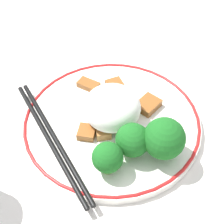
{
  "coord_description": "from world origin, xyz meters",
  "views": [
    {
      "loc": [
        0.22,
        0.3,
        0.44
      ],
      "look_at": [
        0.0,
        0.0,
        0.03
      ],
      "focal_mm": 60.0,
      "sensor_mm": 36.0,
      "label": 1
    }
  ],
  "objects": [
    {
      "name": "meat_near_left",
      "position": [
        -0.05,
        -0.06,
        0.02
      ],
      "size": [
        0.03,
        0.03,
        0.01
      ],
      "color": "brown",
      "rests_on": "plate"
    },
    {
      "name": "meat_near_right",
      "position": [
        0.03,
        0.01,
        0.02
      ],
      "size": [
        0.03,
        0.03,
        0.01
      ],
      "color": "#9E6633",
      "rests_on": "plate"
    },
    {
      "name": "meat_mid_left",
      "position": [
        -0.03,
        -0.01,
        0.02
      ],
      "size": [
        0.03,
        0.04,
        0.01
      ],
      "color": "brown",
      "rests_on": "plate"
    },
    {
      "name": "rice_mound",
      "position": [
        0.0,
        -0.0,
        0.04
      ],
      "size": [
        0.08,
        0.08,
        0.06
      ],
      "color": "white",
      "rests_on": "plate"
    },
    {
      "name": "broccoli_back_left",
      "position": [
        0.06,
        0.07,
        0.04
      ],
      "size": [
        0.04,
        0.04,
        0.05
      ],
      "color": "#7FB756",
      "rests_on": "plate"
    },
    {
      "name": "meat_near_back",
      "position": [
        -0.01,
        -0.08,
        0.02
      ],
      "size": [
        0.03,
        0.04,
        0.01
      ],
      "color": "brown",
      "rests_on": "plate"
    },
    {
      "name": "broccoli_back_center",
      "position": [
        0.01,
        0.07,
        0.04
      ],
      "size": [
        0.05,
        0.05,
        0.05
      ],
      "color": "#7FB756",
      "rests_on": "plate"
    },
    {
      "name": "chopsticks",
      "position": [
        0.09,
        -0.02,
        0.02
      ],
      "size": [
        0.05,
        0.25,
        0.01
      ],
      "color": "black",
      "rests_on": "plate"
    },
    {
      "name": "meat_near_front",
      "position": [
        -0.06,
        0.01,
        0.02
      ],
      "size": [
        0.04,
        0.04,
        0.01
      ],
      "color": "brown",
      "rests_on": "plate"
    },
    {
      "name": "meat_on_rice_edge",
      "position": [
        0.05,
        -0.0,
        0.02
      ],
      "size": [
        0.04,
        0.04,
        0.01
      ],
      "color": "brown",
      "rests_on": "plate"
    },
    {
      "name": "plate",
      "position": [
        0.0,
        0.0,
        0.01
      ],
      "size": [
        0.27,
        0.27,
        0.02
      ],
      "color": "white",
      "rests_on": "ground_plane"
    },
    {
      "name": "broccoli_back_right",
      "position": [
        -0.02,
        0.09,
        0.05
      ],
      "size": [
        0.06,
        0.06,
        0.06
      ],
      "color": "#7FB756",
      "rests_on": "plate"
    },
    {
      "name": "ground_plane",
      "position": [
        0.0,
        0.0,
        0.0
      ],
      "size": [
        3.0,
        3.0,
        0.0
      ],
      "primitive_type": "plane",
      "color": "silver"
    }
  ]
}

